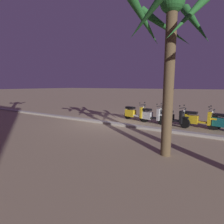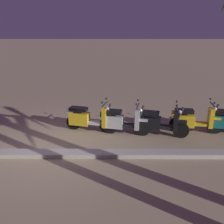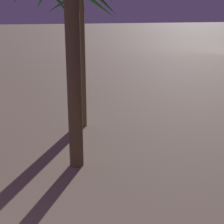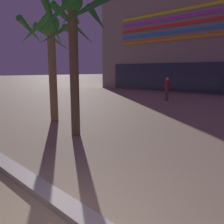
# 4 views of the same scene
# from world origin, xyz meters

# --- Properties ---
(ground_plane) EXTENTS (200.00, 200.00, 0.00)m
(ground_plane) POSITION_xyz_m (0.00, 0.00, 0.00)
(ground_plane) COLOR #9E896B
(curb_strip) EXTENTS (60.00, 0.36, 0.12)m
(curb_strip) POSITION_xyz_m (0.00, 0.49, 0.06)
(curb_strip) COLOR #ADA89E
(curb_strip) RESTS_ON ground
(scooter_yellow_far_back) EXTENTS (1.77, 0.59, 1.17)m
(scooter_yellow_far_back) POSITION_xyz_m (-4.49, -1.14, 0.45)
(scooter_yellow_far_back) COLOR black
(scooter_yellow_far_back) RESTS_ON ground
(scooter_black_mid_front) EXTENTS (1.70, 0.74, 1.17)m
(scooter_black_mid_front) POSITION_xyz_m (-3.29, -0.90, 0.44)
(scooter_black_mid_front) COLOR black
(scooter_black_mid_front) RESTS_ON ground
(scooter_silver_second_in_line) EXTENTS (1.72, 0.68, 1.17)m
(scooter_silver_second_in_line) POSITION_xyz_m (-2.06, -1.03, 0.45)
(scooter_silver_second_in_line) COLOR black
(scooter_silver_second_in_line) RESTS_ON ground
(scooter_yellow_lead_nearest) EXTENTS (1.81, 0.76, 1.17)m
(scooter_yellow_lead_nearest) POSITION_xyz_m (-0.93, -1.26, 0.45)
(scooter_yellow_lead_nearest) COLOR black
(scooter_yellow_lead_nearest) RESTS_ON ground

